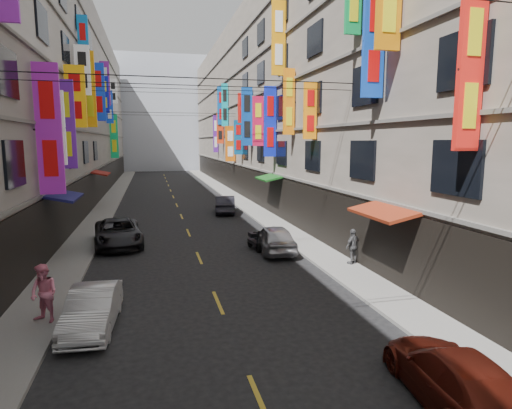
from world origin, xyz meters
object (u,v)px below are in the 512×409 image
car_right_mid (274,238)px  car_right_far (225,204)px  car_left_far (118,233)px  car_right_near (455,378)px  scooter_far_right (254,241)px  car_left_mid (92,309)px  pedestrian_rfar (353,246)px  pedestrian_lfar (44,293)px

car_right_mid → car_right_far: car_right_mid is taller
car_left_far → car_right_near: 18.41m
scooter_far_right → car_right_far: bearing=-98.9°
car_right_near → car_right_far: bearing=-81.5°
car_left_far → car_right_far: 11.91m
scooter_far_right → car_left_mid: bearing=43.1°
scooter_far_right → car_left_mid: size_ratio=0.48×
car_right_far → pedestrian_rfar: size_ratio=2.62×
scooter_far_right → car_right_near: 14.05m
car_left_mid → car_right_mid: (7.86, 7.45, 0.08)m
car_left_far → car_right_near: size_ratio=1.20×
car_right_near → car_right_far: (-0.53, 25.88, 0.07)m
car_right_mid → pedestrian_rfar: bearing=132.8°
car_left_far → pedestrian_rfar: (10.58, -6.60, 0.21)m
car_left_mid → car_right_mid: 10.82m
car_right_near → pedestrian_rfar: size_ratio=2.68×
car_right_near → pedestrian_rfar: bearing=-97.2°
car_right_near → pedestrian_rfar: pedestrian_rfar is taller
car_right_far → pedestrian_rfar: pedestrian_rfar is taller
scooter_far_right → car_right_mid: car_right_mid is taller
car_left_far → scooter_far_right: bearing=-26.7°
car_left_mid → car_right_near: size_ratio=0.87×
car_right_far → pedestrian_rfar: bearing=110.1°
car_right_mid → pedestrian_rfar: 4.30m
pedestrian_lfar → pedestrian_rfar: (12.02, 3.54, -0.10)m
car_right_mid → scooter_far_right: bearing=-34.1°
scooter_far_right → car_left_mid: (-6.95, -8.14, 0.18)m
car_left_far → pedestrian_rfar: pedestrian_rfar is taller
pedestrian_rfar → car_left_far: bearing=-58.0°
car_right_mid → car_left_far: bearing=-19.3°
car_right_mid → pedestrian_lfar: (-9.30, -6.86, 0.32)m
car_right_mid → car_left_mid: bearing=46.9°
scooter_far_right → car_right_near: (1.03, -14.01, 0.18)m
car_left_far → pedestrian_lfar: size_ratio=2.87×
scooter_far_right → pedestrian_rfar: pedestrian_rfar is taller
car_left_far → pedestrian_lfar: bearing=-104.4°
car_right_far → pedestrian_rfar: 16.20m
scooter_far_right → pedestrian_lfar: bearing=35.5°
car_right_mid → pedestrian_lfar: pedestrian_lfar is taller
pedestrian_lfar → car_left_far: bearing=115.8°
scooter_far_right → car_right_near: size_ratio=0.42×
car_right_near → car_right_mid: car_right_mid is taller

